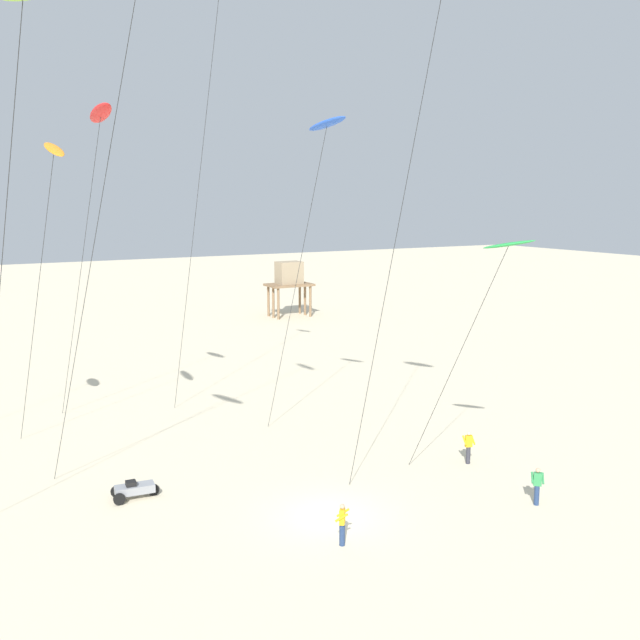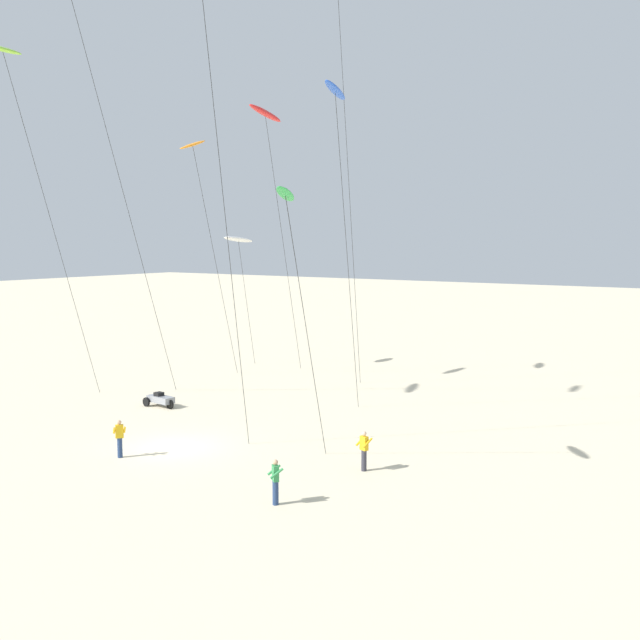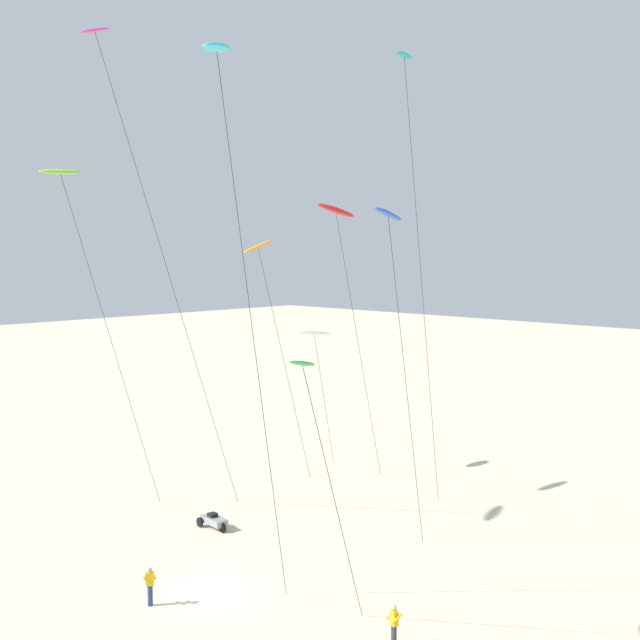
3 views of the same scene
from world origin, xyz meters
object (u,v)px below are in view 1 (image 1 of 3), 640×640
kite_orange (53,155)px  stilt_house (289,278)px  kite_red (100,115)px  beach_buggy (134,489)px  kite_flyer_nearest (537,485)px  kite_flyer_furthest (468,446)px  kite_green (507,249)px  kite_blue (326,128)px  kite_flyer_middle (342,523)px  kite_lime (22,1)px

kite_orange → stilt_house: size_ratio=2.56×
kite_red → stilt_house: kite_red is taller
beach_buggy → kite_flyer_nearest: bearing=-31.0°
stilt_house → beach_buggy: bearing=-124.4°
kite_red → beach_buggy: (-1.20, -8.42, -16.83)m
kite_flyer_furthest → kite_green: bearing=-111.2°
stilt_house → kite_flyer_furthest: bearing=-105.3°
kite_red → kite_green: (13.15, -15.74, -6.31)m
kite_blue → kite_flyer_middle: size_ratio=10.26×
kite_flyer_furthest → beach_buggy: (-15.69, 3.85, -0.46)m
kite_green → kite_flyer_middle: size_ratio=6.85×
kite_lime → kite_flyer_nearest: kite_lime is taller
kite_orange → beach_buggy: 15.49m
kite_orange → kite_blue: size_ratio=0.92×
kite_blue → kite_red: (-9.49, 6.67, 0.76)m
kite_flyer_nearest → kite_flyer_furthest: 5.23m
kite_flyer_furthest → stilt_house: bearing=74.7°
kite_flyer_furthest → beach_buggy: bearing=166.2°
kite_flyer_middle → kite_blue: bearing=64.0°
kite_blue → kite_flyer_middle: kite_blue is taller
kite_blue → kite_flyer_nearest: size_ratio=10.26×
kite_flyer_nearest → beach_buggy: 17.58m
stilt_house → beach_buggy: stilt_house is taller
kite_orange → kite_flyer_furthest: (17.43, -8.81, -14.11)m
beach_buggy → kite_blue: bearing=9.3°
kite_orange → kite_flyer_furthest: 24.09m
kite_flyer_middle → stilt_house: 53.64m
kite_green → kite_flyer_nearest: (0.72, -1.72, -10.06)m
kite_lime → beach_buggy: 19.81m
kite_lime → kite_flyer_furthest: size_ratio=11.55×
kite_blue → stilt_house: size_ratio=2.78×
kite_flyer_middle → kite_lime: bearing=169.2°
kite_orange → kite_blue: bearing=-14.5°
kite_flyer_furthest → kite_lime: bearing=-173.1°
kite_lime → kite_red: kite_lime is taller
kite_red → kite_flyer_middle: 23.74m
kite_orange → kite_red: (2.93, 3.46, 2.25)m
kite_green → beach_buggy: size_ratio=5.46×
kite_red → kite_flyer_middle: size_ratio=10.75×
kite_lime → beach_buggy: bearing=57.0°
kite_orange → kite_red: 5.06m
kite_orange → kite_blue: (12.42, -3.21, 1.49)m
kite_flyer_nearest → kite_red: bearing=128.5°
kite_green → kite_orange: bearing=142.6°
kite_flyer_nearest → kite_flyer_middle: same height
kite_flyer_furthest → kite_orange: bearing=153.2°
kite_orange → kite_blue: kite_blue is taller
beach_buggy → kite_red: bearing=81.9°
kite_lime → stilt_house: 58.54m
kite_green → kite_flyer_middle: 13.18m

